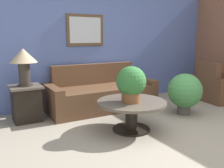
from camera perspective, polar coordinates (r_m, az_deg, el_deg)
The scene contains 9 objects.
ground_plane at distance 3.90m, azimuth 19.03°, elevation -12.16°, with size 20.00×20.00×0.00m, color gray.
wall_back at distance 5.71m, azimuth -0.76°, elevation 9.06°, with size 7.49×0.09×2.60m.
couch_main at distance 5.18m, azimuth -2.58°, elevation -2.41°, with size 2.22×0.93×0.90m.
armchair at distance 6.35m, azimuth 22.88°, elevation -0.79°, with size 0.95×1.04×0.90m.
coffee_table at distance 3.99m, azimuth 4.48°, elevation -5.76°, with size 1.10×1.10×0.48m.
side_table at distance 4.68m, azimuth -18.99°, elevation -4.12°, with size 0.54×0.54×0.63m.
table_lamp at distance 4.56m, azimuth -19.59°, elevation 5.19°, with size 0.47×0.47×0.65m.
potted_plant_on_table at distance 3.83m, azimuth 4.39°, elevation 0.19°, with size 0.46×0.46×0.56m.
potted_plant_floor at distance 4.96m, azimuth 16.30°, elevation -1.66°, with size 0.66×0.66×0.79m.
Camera 1 is at (-2.74, -2.34, 1.49)m, focal length 40.00 mm.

